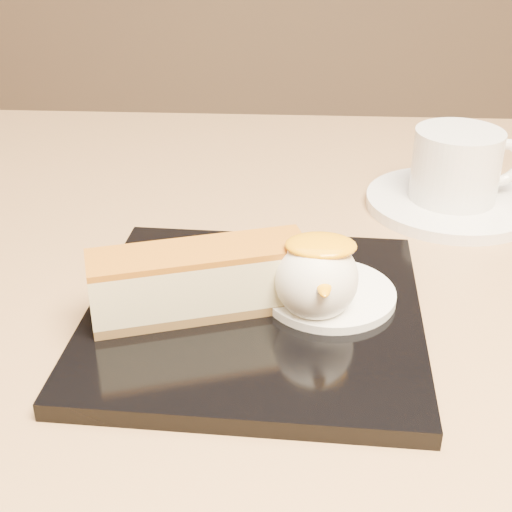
# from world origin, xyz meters

# --- Properties ---
(table) EXTENTS (0.80, 0.80, 0.72)m
(table) POSITION_xyz_m (0.00, 0.00, 0.56)
(table) COLOR black
(table) RESTS_ON ground
(dessert_plate) EXTENTS (0.23, 0.23, 0.01)m
(dessert_plate) POSITION_xyz_m (0.03, -0.06, 0.73)
(dessert_plate) COLOR black
(dessert_plate) RESTS_ON table
(cheesecake) EXTENTS (0.15, 0.08, 0.05)m
(cheesecake) POSITION_xyz_m (-0.01, -0.06, 0.75)
(cheesecake) COLOR brown
(cheesecake) RESTS_ON dessert_plate
(cream_smear) EXTENTS (0.09, 0.09, 0.01)m
(cream_smear) POSITION_xyz_m (0.08, -0.04, 0.73)
(cream_smear) COLOR white
(cream_smear) RESTS_ON dessert_plate
(ice_cream_scoop) EXTENTS (0.05, 0.05, 0.05)m
(ice_cream_scoop) POSITION_xyz_m (0.07, -0.06, 0.76)
(ice_cream_scoop) COLOR white
(ice_cream_scoop) RESTS_ON cream_smear
(mango_sauce) EXTENTS (0.05, 0.03, 0.01)m
(mango_sauce) POSITION_xyz_m (0.07, -0.06, 0.78)
(mango_sauce) COLOR orange
(mango_sauce) RESTS_ON ice_cream_scoop
(mint_sprig) EXTENTS (0.03, 0.02, 0.00)m
(mint_sprig) POSITION_xyz_m (0.05, -0.02, 0.74)
(mint_sprig) COLOR green
(mint_sprig) RESTS_ON cream_smear
(saucer) EXTENTS (0.15, 0.15, 0.01)m
(saucer) POSITION_xyz_m (0.19, 0.14, 0.72)
(saucer) COLOR white
(saucer) RESTS_ON table
(coffee_cup) EXTENTS (0.10, 0.08, 0.06)m
(coffee_cup) POSITION_xyz_m (0.20, 0.14, 0.76)
(coffee_cup) COLOR white
(coffee_cup) RESTS_ON saucer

